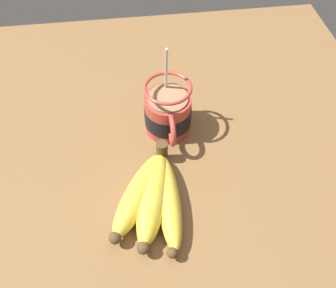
{
  "coord_description": "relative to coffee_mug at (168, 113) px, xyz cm",
  "views": [
    {
      "loc": [
        40.07,
        -3.53,
        56.84
      ],
      "look_at": [
        0.28,
        1.74,
        8.03
      ],
      "focal_mm": 40.0,
      "sensor_mm": 36.0,
      "label": 1
    }
  ],
  "objects": [
    {
      "name": "banana_bunch",
      "position": [
        16.14,
        -4.66,
        -2.07
      ],
      "size": [
        20.26,
        12.51,
        4.44
      ],
      "color": "#4C381E",
      "rests_on": "table"
    },
    {
      "name": "table",
      "position": [
        7.35,
        -2.74,
        -5.91
      ],
      "size": [
        92.88,
        92.88,
        3.47
      ],
      "color": "brown",
      "rests_on": "ground"
    },
    {
      "name": "coffee_mug",
      "position": [
        0.0,
        0.0,
        0.0
      ],
      "size": [
        12.42,
        8.67,
        17.11
      ],
      "color": "#B23D33",
      "rests_on": "table"
    }
  ]
}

